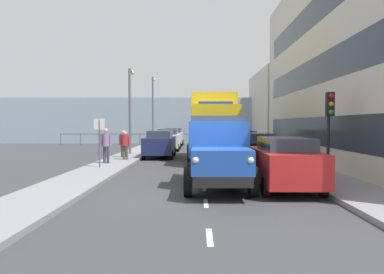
# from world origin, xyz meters

# --- Properties ---
(ground_plane) EXTENTS (80.00, 80.00, 0.00)m
(ground_plane) POSITION_xyz_m (0.00, -8.49, 0.00)
(ground_plane) COLOR #38383D
(sidewalk_left) EXTENTS (2.08, 35.19, 0.15)m
(sidewalk_left) POSITION_xyz_m (-4.61, -8.49, 0.07)
(sidewalk_left) COLOR gray
(sidewalk_left) RESTS_ON ground_plane
(sidewalk_right) EXTENTS (2.08, 35.19, 0.15)m
(sidewalk_right) POSITION_xyz_m (4.61, -8.49, 0.07)
(sidewalk_right) COLOR gray
(sidewalk_right) RESTS_ON ground_plane
(road_centreline_markings) EXTENTS (0.12, 30.41, 0.01)m
(road_centreline_markings) POSITION_xyz_m (0.00, -7.96, 0.00)
(road_centreline_markings) COLOR silver
(road_centreline_markings) RESTS_ON ground_plane
(building_far_block) EXTENTS (8.93, 11.12, 7.20)m
(building_far_block) POSITION_xyz_m (-10.12, -25.26, 3.60)
(building_far_block) COLOR beige
(building_far_block) RESTS_ON ground_plane
(sea_horizon) EXTENTS (80.00, 0.80, 5.00)m
(sea_horizon) POSITION_xyz_m (0.00, -29.08, 2.50)
(sea_horizon) COLOR #8C9EAD
(sea_horizon) RESTS_ON ground_plane
(seawall_railing) EXTENTS (28.08, 0.08, 1.20)m
(seawall_railing) POSITION_xyz_m (-0.00, -25.48, 0.92)
(seawall_railing) COLOR #4C5156
(seawall_railing) RESTS_ON ground_plane
(truck_vintage_blue) EXTENTS (2.17, 5.64, 2.43)m
(truck_vintage_blue) POSITION_xyz_m (-0.46, -0.91, 1.18)
(truck_vintage_blue) COLOR black
(truck_vintage_blue) RESTS_ON ground_plane
(lorry_cargo_yellow) EXTENTS (2.58, 8.20, 3.87)m
(lorry_cargo_yellow) POSITION_xyz_m (-0.69, -10.40, 2.08)
(lorry_cargo_yellow) COLOR gold
(lorry_cargo_yellow) RESTS_ON ground_plane
(car_red_kerbside_near) EXTENTS (1.87, 4.26, 1.72)m
(car_red_kerbside_near) POSITION_xyz_m (-2.63, -0.84, 0.90)
(car_red_kerbside_near) COLOR #B21E1E
(car_red_kerbside_near) RESTS_ON ground_plane
(car_black_kerbside_1) EXTENTS (1.77, 4.03, 1.72)m
(car_black_kerbside_1) POSITION_xyz_m (-2.63, -6.74, 0.89)
(car_black_kerbside_1) COLOR black
(car_black_kerbside_1) RESTS_ON ground_plane
(car_maroon_kerbside_2) EXTENTS (1.78, 3.93, 1.72)m
(car_maroon_kerbside_2) POSITION_xyz_m (-2.63, -11.95, 0.89)
(car_maroon_kerbside_2) COLOR maroon
(car_maroon_kerbside_2) RESTS_ON ground_plane
(car_grey_kerbside_3) EXTENTS (1.88, 4.05, 1.72)m
(car_grey_kerbside_3) POSITION_xyz_m (-2.63, -17.34, 0.90)
(car_grey_kerbside_3) COLOR slate
(car_grey_kerbside_3) RESTS_ON ground_plane
(car_navy_oppositeside_0) EXTENTS (1.87, 4.14, 1.72)m
(car_navy_oppositeside_0) POSITION_xyz_m (2.63, -12.08, 0.90)
(car_navy_oppositeside_0) COLOR navy
(car_navy_oppositeside_0) RESTS_ON ground_plane
(car_white_oppositeside_1) EXTENTS (1.96, 4.69, 1.72)m
(car_white_oppositeside_1) POSITION_xyz_m (2.63, -18.47, 0.90)
(car_white_oppositeside_1) COLOR white
(car_white_oppositeside_1) RESTS_ON ground_plane
(car_silver_oppositeside_2) EXTENTS (1.98, 3.97, 1.72)m
(car_silver_oppositeside_2) POSITION_xyz_m (2.63, -24.89, 0.90)
(car_silver_oppositeside_2) COLOR #B7BABF
(car_silver_oppositeside_2) RESTS_ON ground_plane
(pedestrian_by_lamp) EXTENTS (0.53, 0.34, 1.78)m
(pedestrian_by_lamp) POSITION_xyz_m (4.89, -7.38, 1.20)
(pedestrian_by_lamp) COLOR #383342
(pedestrian_by_lamp) RESTS_ON sidewalk_right
(pedestrian_in_dark_coat) EXTENTS (0.53, 0.34, 1.58)m
(pedestrian_in_dark_coat) POSITION_xyz_m (4.29, -9.27, 1.07)
(pedestrian_in_dark_coat) COLOR #4C473D
(pedestrian_in_dark_coat) RESTS_ON sidewalk_right
(pedestrian_with_bag) EXTENTS (0.53, 0.34, 1.60)m
(pedestrian_with_bag) POSITION_xyz_m (4.70, -10.84, 1.09)
(pedestrian_with_bag) COLOR #383342
(pedestrian_with_bag) RESTS_ON sidewalk_right
(traffic_light_near) EXTENTS (0.28, 0.41, 3.20)m
(traffic_light_near) POSITION_xyz_m (-4.74, -2.67, 2.47)
(traffic_light_near) COLOR black
(traffic_light_near) RESTS_ON sidewalk_left
(lamp_post_promenade) EXTENTS (0.32, 1.14, 5.70)m
(lamp_post_promenade) POSITION_xyz_m (4.73, -13.33, 3.60)
(lamp_post_promenade) COLOR #59595B
(lamp_post_promenade) RESTS_ON sidewalk_right
(lamp_post_far) EXTENTS (0.32, 1.14, 6.47)m
(lamp_post_far) POSITION_xyz_m (4.49, -23.99, 4.00)
(lamp_post_far) COLOR #59595B
(lamp_post_far) RESTS_ON sidewalk_right
(street_sign) EXTENTS (0.50, 0.07, 2.25)m
(street_sign) POSITION_xyz_m (4.77, -5.66, 1.68)
(street_sign) COLOR #4C4C4C
(street_sign) RESTS_ON sidewalk_right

